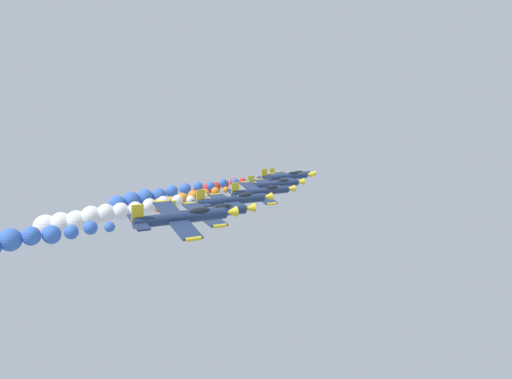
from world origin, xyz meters
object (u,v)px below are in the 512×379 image
object	(u,v)px
airplane_trailing	(209,212)
airplane_high_slot	(182,217)
airplane_right_inner	(274,184)
airplane_lead	(291,175)
airplane_left_outer	(261,191)
airplane_right_outer	(233,200)
airplane_left_inner	(285,177)

from	to	relation	value
airplane_trailing	airplane_high_slot	distance (m)	9.96
airplane_right_inner	airplane_high_slot	bearing A→B (deg)	-38.18
airplane_lead	airplane_left_outer	bearing A→B (deg)	-36.34
airplane_lead	airplane_trailing	size ratio (longest dim) A/B	1.00
airplane_right_outer	airplane_trailing	size ratio (longest dim) A/B	1.00
airplane_left_outer	airplane_right_inner	bearing A→B (deg)	142.98
airplane_right_inner	airplane_trailing	bearing A→B (deg)	-38.87
airplane_left_inner	airplane_high_slot	bearing A→B (deg)	-38.24
airplane_lead	airplane_left_inner	size ratio (longest dim) A/B	1.00
airplane_right_inner	airplane_right_outer	size ratio (longest dim) A/B	1.00
airplane_right_inner	airplane_left_outer	distance (m)	11.41
airplane_trailing	airplane_lead	bearing A→B (deg)	142.23
airplane_lead	airplane_left_outer	size ratio (longest dim) A/B	1.00
airplane_high_slot	airplane_right_inner	bearing A→B (deg)	141.82
airplane_left_inner	airplane_trailing	xyz separation A→B (m)	(35.71, -28.70, 4.36)
airplane_left_outer	airplane_right_outer	bearing A→B (deg)	-42.00
airplane_right_inner	airplane_left_outer	bearing A→B (deg)	-37.02
airplane_lead	airplane_trailing	bearing A→B (deg)	-37.77
airplane_left_inner	airplane_right_inner	distance (m)	10.13
airplane_left_outer	airplane_trailing	world-z (taller)	airplane_trailing
airplane_left_inner	airplane_trailing	size ratio (longest dim) A/B	1.00
airplane_left_inner	airplane_lead	bearing A→B (deg)	146.16
airplane_lead	airplane_right_outer	distance (m)	46.84
airplane_left_inner	airplane_right_inner	bearing A→B (deg)	-38.50
airplane_lead	airplane_left_outer	world-z (taller)	airplane_left_outer
airplane_right_outer	airplane_right_inner	bearing A→B (deg)	140.29
airplane_right_outer	airplane_trailing	bearing A→B (deg)	-37.02
airplane_trailing	airplane_high_slot	world-z (taller)	airplane_high_slot
airplane_left_inner	airplane_trailing	bearing A→B (deg)	-38.79
airplane_right_outer	airplane_trailing	distance (m)	11.15
airplane_left_outer	airplane_high_slot	distance (m)	34.42
airplane_right_inner	airplane_trailing	world-z (taller)	airplane_trailing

